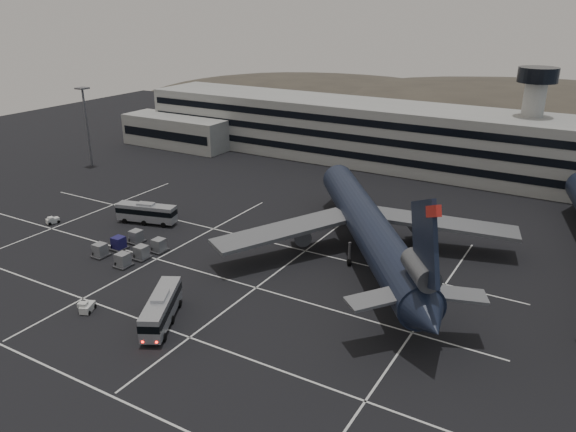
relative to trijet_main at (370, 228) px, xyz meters
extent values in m
plane|color=black|center=(-21.72, -19.85, -5.25)|extent=(260.00, 260.00, 0.00)
cube|color=silver|center=(-21.72, -41.85, -5.24)|extent=(90.00, 0.25, 0.01)
cube|color=silver|center=(-21.72, -29.85, -5.24)|extent=(90.00, 0.25, 0.01)
cube|color=silver|center=(-21.72, -15.85, -5.24)|extent=(90.00, 0.25, 0.01)
cube|color=silver|center=(-21.72, -1.85, -5.24)|extent=(90.00, 0.25, 0.01)
cube|color=silver|center=(-51.72, -13.85, -5.24)|extent=(0.25, 55.00, 0.01)
cube|color=silver|center=(-27.72, -13.85, -5.24)|extent=(0.25, 55.00, 0.01)
cube|color=silver|center=(-9.72, -13.85, -5.24)|extent=(0.25, 55.00, 0.01)
cube|color=silver|center=(12.28, -13.85, -5.24)|extent=(0.25, 55.00, 0.01)
cube|color=gray|center=(-21.72, 52.15, 1.75)|extent=(120.00, 18.00, 14.00)
cube|color=black|center=(-21.72, 43.10, -1.75)|extent=(118.00, 0.20, 1.60)
cube|color=black|center=(-21.72, 43.10, 2.25)|extent=(118.00, 0.20, 1.60)
cube|color=black|center=(-21.72, 43.10, 5.95)|extent=(118.00, 0.20, 1.60)
cube|color=gray|center=(-71.72, 40.15, -1.25)|extent=(30.00, 10.00, 8.00)
cylinder|color=gray|center=(13.28, 54.15, 5.75)|extent=(4.40, 4.40, 22.00)
cylinder|color=black|center=(13.28, 54.15, 17.25)|extent=(8.00, 8.00, 3.00)
ellipsoid|color=#38332B|center=(-81.72, 150.15, -15.75)|extent=(196.00, 140.00, 32.00)
ellipsoid|color=#38332B|center=(8.28, 150.15, -18.75)|extent=(252.00, 180.00, 44.00)
cylinder|color=slate|center=(-76.72, 15.15, 3.75)|extent=(0.50, 0.50, 18.00)
cube|color=slate|center=(-76.72, 15.15, 12.85)|extent=(2.40, 2.40, 0.35)
cylinder|color=black|center=(-0.30, 0.40, -0.05)|extent=(33.07, 41.90, 5.60)
cone|color=black|center=(-15.89, 21.46, -0.05)|extent=(7.18, 6.95, 5.60)
cone|color=black|center=(15.47, -20.89, -0.05)|extent=(7.03, 7.02, 5.04)
cube|color=black|center=(13.39, -18.08, 7.35)|extent=(6.04, 7.91, 10.97)
cube|color=red|center=(14.28, -19.28, 11.55)|extent=(2.37, 2.92, 2.24)
cylinder|color=#595B60|center=(13.09, -17.68, 4.05)|extent=(5.74, 6.43, 2.70)
cube|color=slate|center=(9.42, -19.77, 0.55)|extent=(7.37, 7.74, 0.87)
cube|color=slate|center=(16.17, -14.77, 0.55)|extent=(8.16, 6.03, 0.87)
cube|color=slate|center=(-11.53, -5.43, -0.85)|extent=(16.18, 21.64, 1.75)
cylinder|color=#595B60|center=(-10.91, -1.23, -2.55)|extent=(5.44, 6.03, 2.70)
cube|color=slate|center=(8.55, 9.45, -0.85)|extent=(22.68, 10.84, 1.75)
cylinder|color=#595B60|center=(4.36, 10.08, -2.55)|extent=(5.44, 6.03, 2.70)
cylinder|color=slate|center=(-9.44, 12.75, -3.05)|extent=(0.44, 0.44, 3.00)
cylinder|color=black|center=(-9.44, 12.75, -4.70)|extent=(1.06, 1.18, 1.10)
cylinder|color=slate|center=(-1.68, -3.11, -3.05)|extent=(0.44, 0.44, 3.00)
cylinder|color=black|center=(-1.68, -3.11, -4.70)|extent=(1.06, 1.18, 1.10)
cylinder|color=slate|center=(3.46, 0.70, -3.05)|extent=(0.44, 0.44, 3.00)
cylinder|color=black|center=(3.46, 0.70, -4.70)|extent=(1.06, 1.18, 1.10)
cube|color=#93959B|center=(-14.62, -29.02, -3.21)|extent=(7.27, 10.83, 2.98)
cube|color=black|center=(-14.62, -29.02, -2.86)|extent=(7.35, 10.91, 0.94)
cube|color=#93959B|center=(-14.62, -29.02, -1.54)|extent=(2.79, 3.38, 0.35)
cylinder|color=black|center=(-13.95, -32.99, -4.77)|extent=(0.72, 0.99, 0.95)
cylinder|color=black|center=(-11.75, -31.83, -4.77)|extent=(0.72, 0.99, 0.95)
cylinder|color=black|center=(-15.72, -29.60, -4.77)|extent=(0.72, 0.99, 0.95)
cylinder|color=black|center=(-13.52, -28.45, -4.77)|extent=(0.72, 0.99, 0.95)
cylinder|color=black|center=(-17.50, -26.21, -4.77)|extent=(0.72, 0.99, 0.95)
cylinder|color=black|center=(-15.30, -25.06, -4.77)|extent=(0.72, 0.99, 0.95)
cube|color=#FF0C05|center=(-12.78, -34.25, -4.36)|extent=(0.26, 0.19, 0.22)
cube|color=#FF0C05|center=(-11.37, -33.51, -4.36)|extent=(0.26, 0.19, 0.22)
cube|color=#93959B|center=(-39.34, -5.60, -3.27)|extent=(10.87, 5.10, 2.89)
cube|color=black|center=(-39.34, -5.60, -2.92)|extent=(10.95, 5.17, 0.92)
cube|color=#93959B|center=(-39.34, -5.60, -1.65)|extent=(3.20, 2.24, 0.34)
cylinder|color=black|center=(-35.44, -5.80, -4.79)|extent=(0.97, 0.54, 0.93)
cylinder|color=black|center=(-36.06, -3.47, -4.79)|extent=(0.97, 0.54, 0.93)
cylinder|color=black|center=(-39.02, -6.77, -4.79)|extent=(0.97, 0.54, 0.93)
cylinder|color=black|center=(-39.65, -4.44, -4.79)|extent=(0.97, 0.54, 0.93)
cylinder|color=black|center=(-42.61, -7.74, -4.79)|extent=(0.97, 0.54, 0.93)
cylinder|color=black|center=(-43.23, -5.41, -4.79)|extent=(0.97, 0.54, 0.93)
cube|color=silver|center=(-53.57, -14.08, -4.72)|extent=(1.74, 2.35, 0.86)
cube|color=silver|center=(-53.72, -14.53, -4.15)|extent=(1.27, 1.14, 0.48)
cylinder|color=black|center=(-54.31, -14.64, -4.98)|extent=(0.37, 0.57, 0.54)
cylinder|color=black|center=(-53.31, -14.97, -4.98)|extent=(0.37, 0.57, 0.54)
cylinder|color=black|center=(-53.83, -13.19, -4.98)|extent=(0.37, 0.57, 0.54)
cylinder|color=black|center=(-52.83, -13.51, -4.98)|extent=(0.37, 0.57, 0.54)
cube|color=silver|center=(-24.59, -31.74, -4.70)|extent=(1.97, 2.51, 0.90)
cube|color=silver|center=(-24.39, -32.20, -4.09)|extent=(1.37, 1.26, 0.50)
cylinder|color=black|center=(-24.79, -32.69, -4.97)|extent=(0.42, 0.60, 0.56)
cylinder|color=black|center=(-23.77, -32.27, -4.97)|extent=(0.42, 0.60, 0.56)
cylinder|color=black|center=(-25.41, -31.21, -4.97)|extent=(0.42, 0.60, 0.56)
cylinder|color=black|center=(-24.39, -30.78, -4.97)|extent=(0.42, 0.60, 0.56)
cube|color=#2D2D30|center=(-35.75, -19.45, -5.07)|extent=(2.44, 2.73, 0.20)
cylinder|color=black|center=(-35.75, -19.45, -5.14)|extent=(0.11, 0.22, 0.22)
cube|color=gray|center=(-35.75, -19.45, -4.07)|extent=(1.96, 1.96, 1.79)
cube|color=#2D2D30|center=(-30.19, -20.20, -5.07)|extent=(2.44, 2.73, 0.20)
cylinder|color=black|center=(-30.19, -20.20, -5.14)|extent=(0.11, 0.22, 0.22)
cube|color=gray|center=(-30.19, -20.20, -4.07)|extent=(1.96, 1.96, 1.79)
cube|color=#2D2D30|center=(-35.30, -16.11, -5.07)|extent=(2.44, 2.73, 0.20)
cylinder|color=black|center=(-35.30, -16.11, -5.14)|extent=(0.11, 0.22, 0.22)
cube|color=#1A164F|center=(-35.30, -16.11, -4.07)|extent=(1.96, 1.96, 1.79)
cube|color=#2D2D30|center=(-29.74, -16.86, -5.07)|extent=(2.44, 2.73, 0.20)
cylinder|color=black|center=(-29.74, -16.86, -5.14)|extent=(0.11, 0.22, 0.22)
cube|color=gray|center=(-29.74, -16.86, -4.07)|extent=(1.96, 1.96, 1.79)
cube|color=#2D2D30|center=(-34.85, -12.78, -5.07)|extent=(2.44, 2.73, 0.20)
cylinder|color=black|center=(-34.85, -12.78, -5.14)|extent=(0.11, 0.22, 0.22)
cube|color=gray|center=(-34.85, -12.78, -4.07)|extent=(1.96, 1.96, 1.79)
cube|color=#2D2D30|center=(-29.29, -13.53, -5.07)|extent=(2.44, 2.73, 0.20)
cylinder|color=black|center=(-29.29, -13.53, -5.14)|extent=(0.11, 0.22, 0.22)
cube|color=gray|center=(-29.29, -13.53, -4.07)|extent=(1.96, 1.96, 1.79)
camera|label=1|loc=(28.29, -72.15, 31.31)|focal=35.00mm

